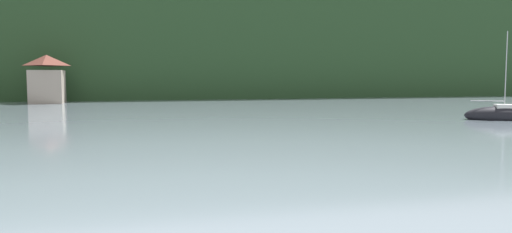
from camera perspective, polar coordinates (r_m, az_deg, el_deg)
The scene contains 3 objects.
wooded_hillside at distance 116.91m, azimuth -6.11°, elevation 7.19°, with size 352.00×55.95×45.60m.
shore_building_central at distance 78.90m, azimuth -23.69°, elevation 4.05°, with size 4.90×6.02×7.29m.
sailboat_far_6 at distance 48.46m, azimuth 27.54°, elevation 0.13°, with size 7.03×5.01×8.42m.
Camera 1 is at (-4.91, 24.63, 3.74)m, focal length 33.46 mm.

